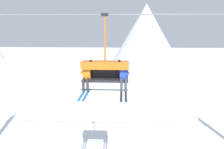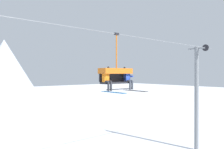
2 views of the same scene
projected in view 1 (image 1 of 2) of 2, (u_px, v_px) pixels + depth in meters
name	position (u px, v px, depth m)	size (l,w,h in m)	color
mountain_peak_central	(146.00, 33.00, 58.88)	(18.08, 18.08, 15.35)	silver
lift_cable	(130.00, 15.00, 8.66)	(20.14, 0.05, 0.05)	slate
chairlift_chair	(105.00, 68.00, 9.20)	(1.98, 0.74, 3.10)	#232328
skier_orange	(86.00, 75.00, 9.09)	(0.48, 1.70, 1.34)	orange
skier_blue	(124.00, 76.00, 9.01)	(0.48, 1.70, 1.34)	#2847B7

